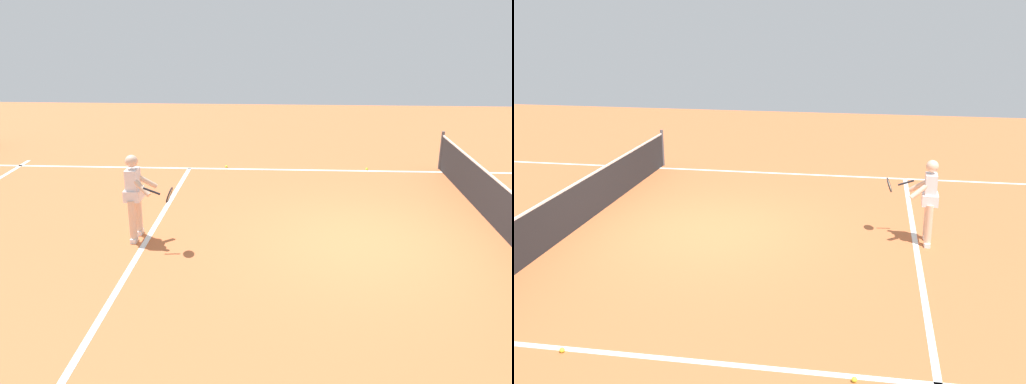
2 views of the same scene
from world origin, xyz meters
The scene contains 8 objects.
ground_plane centered at (0.00, 0.00, 0.00)m, with size 28.19×28.19×0.00m, color #C66638.
service_line_marking centered at (0.00, -3.86, 0.00)m, with size 8.79×0.10×0.01m, color white.
sideline_left_marking centered at (-4.39, 0.00, 0.00)m, with size 0.10×19.68×0.01m, color white.
sideline_right_marking centered at (4.39, 0.00, 0.00)m, with size 0.10×19.68×0.01m, color white.
court_net centered at (0.00, 2.57, 0.46)m, with size 9.47×0.08×0.98m.
tennis_player centered at (0.07, -4.03, 0.85)m, with size 0.78×0.92×1.55m.
tennis_ball_near centered at (-4.47, 0.69, 0.03)m, with size 0.07×0.07×0.07m, color #D1E533.
tennis_ball_mid centered at (-4.49, -2.92, 0.03)m, with size 0.07×0.07×0.07m, color #D1E533.
Camera 2 is at (-10.56, -2.97, 4.10)m, focal length 42.47 mm.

